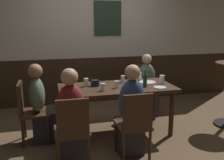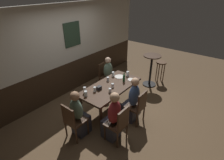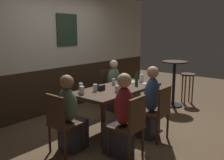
{
  "view_description": "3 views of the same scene",
  "coord_description": "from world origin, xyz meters",
  "px_view_note": "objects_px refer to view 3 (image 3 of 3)",
  "views": [
    {
      "loc": [
        -0.98,
        -3.51,
        1.7
      ],
      "look_at": [
        -0.09,
        -0.04,
        0.85
      ],
      "focal_mm": 40.28,
      "sensor_mm": 36.0,
      "label": 1
    },
    {
      "loc": [
        -3.02,
        -2.41,
        2.99
      ],
      "look_at": [
        -0.05,
        -0.09,
        0.96
      ],
      "focal_mm": 28.28,
      "sensor_mm": 36.0,
      "label": 2
    },
    {
      "loc": [
        -3.37,
        -2.63,
        1.73
      ],
      "look_at": [
        -0.01,
        0.12,
        0.87
      ],
      "focal_mm": 39.7,
      "sensor_mm": 36.0,
      "label": 3
    }
  ],
  "objects_px": {
    "dining_table": "(118,92)",
    "bar_stool": "(188,80)",
    "pint_glass_amber": "(121,79)",
    "pint_glass_stout": "(141,79)",
    "plate_white_small": "(147,84)",
    "person_left_near": "(121,121)",
    "tumbler_short": "(121,86)",
    "tumbler_water": "(95,88)",
    "chair_mid_near": "(158,110)",
    "chair_head_west": "(62,120)",
    "person_mid_near": "(149,108)",
    "person_head_west": "(71,119)",
    "beer_bottle_green": "(136,80)",
    "person_right_far": "(115,90)",
    "chair_left_near": "(131,123)",
    "condiment_caddy": "(101,87)",
    "highball_clear": "(81,88)",
    "beer_glass_half": "(114,82)",
    "side_bar_table": "(174,80)",
    "plate_white_large": "(130,82)",
    "chair_right_far": "(110,87)",
    "beer_glass_tall": "(117,89)"
  },
  "relations": [
    {
      "from": "dining_table",
      "to": "bar_stool",
      "type": "relative_size",
      "value": 2.38
    },
    {
      "from": "pint_glass_amber",
      "to": "pint_glass_stout",
      "type": "distance_m",
      "value": 0.4
    },
    {
      "from": "plate_white_small",
      "to": "bar_stool",
      "type": "height_order",
      "value": "plate_white_small"
    },
    {
      "from": "pint_glass_amber",
      "to": "person_left_near",
      "type": "bearing_deg",
      "value": -142.56
    },
    {
      "from": "tumbler_short",
      "to": "tumbler_water",
      "type": "bearing_deg",
      "value": 153.1
    },
    {
      "from": "chair_mid_near",
      "to": "chair_head_west",
      "type": "relative_size",
      "value": 1.0
    },
    {
      "from": "tumbler_water",
      "to": "plate_white_small",
      "type": "bearing_deg",
      "value": -19.31
    },
    {
      "from": "pint_glass_amber",
      "to": "person_mid_near",
      "type": "bearing_deg",
      "value": -116.3
    },
    {
      "from": "chair_mid_near",
      "to": "person_head_west",
      "type": "xyz_separation_m",
      "value": [
        -1.11,
        0.82,
        -0.02
      ]
    },
    {
      "from": "pint_glass_amber",
      "to": "beer_bottle_green",
      "type": "height_order",
      "value": "beer_bottle_green"
    },
    {
      "from": "person_right_far",
      "to": "beer_bottle_green",
      "type": "bearing_deg",
      "value": -114.57
    },
    {
      "from": "chair_mid_near",
      "to": "bar_stool",
      "type": "distance_m",
      "value": 2.38
    },
    {
      "from": "tumbler_short",
      "to": "pint_glass_amber",
      "type": "distance_m",
      "value": 0.6
    },
    {
      "from": "chair_left_near",
      "to": "plate_white_small",
      "type": "xyz_separation_m",
      "value": [
        1.35,
        0.58,
        0.25
      ]
    },
    {
      "from": "plate_white_small",
      "to": "chair_mid_near",
      "type": "bearing_deg",
      "value": -135.49
    },
    {
      "from": "dining_table",
      "to": "condiment_caddy",
      "type": "xyz_separation_m",
      "value": [
        -0.31,
        0.11,
        0.13
      ]
    },
    {
      "from": "highball_clear",
      "to": "bar_stool",
      "type": "distance_m",
      "value": 3.03
    },
    {
      "from": "beer_glass_half",
      "to": "side_bar_table",
      "type": "height_order",
      "value": "side_bar_table"
    },
    {
      "from": "side_bar_table",
      "to": "person_mid_near",
      "type": "bearing_deg",
      "value": -166.0
    },
    {
      "from": "person_mid_near",
      "to": "pint_glass_stout",
      "type": "height_order",
      "value": "person_mid_near"
    },
    {
      "from": "plate_white_large",
      "to": "bar_stool",
      "type": "relative_size",
      "value": 0.36
    },
    {
      "from": "chair_mid_near",
      "to": "person_left_near",
      "type": "distance_m",
      "value": 0.77
    },
    {
      "from": "pint_glass_amber",
      "to": "plate_white_small",
      "type": "height_order",
      "value": "pint_glass_amber"
    },
    {
      "from": "tumbler_water",
      "to": "person_head_west",
      "type": "bearing_deg",
      "value": -169.03
    },
    {
      "from": "chair_left_near",
      "to": "tumbler_water",
      "type": "xyz_separation_m",
      "value": [
        0.31,
        0.95,
        0.3
      ]
    },
    {
      "from": "tumbler_short",
      "to": "pint_glass_amber",
      "type": "height_order",
      "value": "pint_glass_amber"
    },
    {
      "from": "tumbler_water",
      "to": "bar_stool",
      "type": "xyz_separation_m",
      "value": [
        2.77,
        -0.47,
        -0.23
      ]
    },
    {
      "from": "highball_clear",
      "to": "beer_bottle_green",
      "type": "distance_m",
      "value": 1.11
    },
    {
      "from": "chair_left_near",
      "to": "person_right_far",
      "type": "distance_m",
      "value": 2.11
    },
    {
      "from": "person_mid_near",
      "to": "side_bar_table",
      "type": "xyz_separation_m",
      "value": [
        1.88,
        0.47,
        0.12
      ]
    },
    {
      "from": "person_head_west",
      "to": "highball_clear",
      "type": "distance_m",
      "value": 0.64
    },
    {
      "from": "plate_white_small",
      "to": "tumbler_short",
      "type": "bearing_deg",
      "value": 166.29
    },
    {
      "from": "person_head_west",
      "to": "tumbler_short",
      "type": "bearing_deg",
      "value": -4.39
    },
    {
      "from": "person_head_west",
      "to": "chair_right_far",
      "type": "bearing_deg",
      "value": 23.64
    },
    {
      "from": "dining_table",
      "to": "person_head_west",
      "type": "xyz_separation_m",
      "value": [
        -1.11,
        0.0,
        -0.18
      ]
    },
    {
      "from": "pint_glass_amber",
      "to": "condiment_caddy",
      "type": "bearing_deg",
      "value": -168.0
    },
    {
      "from": "person_mid_near",
      "to": "tumbler_water",
      "type": "relative_size",
      "value": 9.91
    },
    {
      "from": "chair_right_far",
      "to": "beer_bottle_green",
      "type": "height_order",
      "value": "beer_bottle_green"
    },
    {
      "from": "side_bar_table",
      "to": "person_right_far",
      "type": "bearing_deg",
      "value": 143.18
    },
    {
      "from": "chair_left_near",
      "to": "beer_glass_tall",
      "type": "xyz_separation_m",
      "value": [
        0.5,
        0.64,
        0.29
      ]
    },
    {
      "from": "dining_table",
      "to": "plate_white_small",
      "type": "xyz_separation_m",
      "value": [
        0.59,
        -0.23,
        0.09
      ]
    },
    {
      "from": "chair_right_far",
      "to": "tumbler_water",
      "type": "relative_size",
      "value": 7.34
    },
    {
      "from": "person_left_near",
      "to": "plate_white_large",
      "type": "xyz_separation_m",
      "value": [
        1.29,
        0.77,
        0.25
      ]
    },
    {
      "from": "dining_table",
      "to": "pint_glass_amber",
      "type": "bearing_deg",
      "value": 30.86
    },
    {
      "from": "person_right_far",
      "to": "plate_white_small",
      "type": "height_order",
      "value": "person_right_far"
    },
    {
      "from": "person_head_west",
      "to": "beer_glass_tall",
      "type": "height_order",
      "value": "person_head_west"
    },
    {
      "from": "dining_table",
      "to": "pint_glass_amber",
      "type": "distance_m",
      "value": 0.55
    },
    {
      "from": "chair_right_far",
      "to": "pint_glass_stout",
      "type": "distance_m",
      "value": 0.91
    },
    {
      "from": "beer_glass_half",
      "to": "plate_white_large",
      "type": "bearing_deg",
      "value": -15.39
    },
    {
      "from": "plate_white_large",
      "to": "bar_stool",
      "type": "xyz_separation_m",
      "value": [
        1.79,
        -0.45,
        -0.18
      ]
    }
  ]
}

